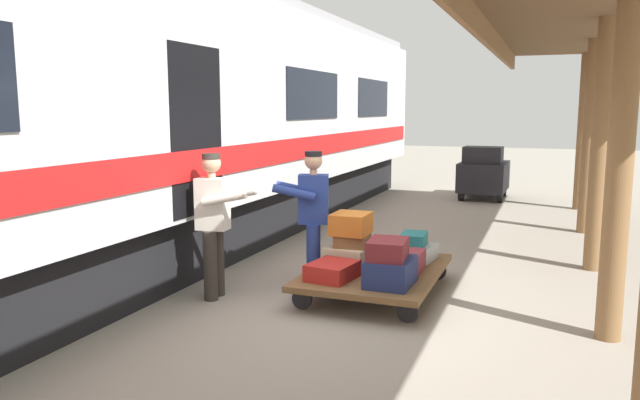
{
  "coord_description": "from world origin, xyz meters",
  "views": [
    {
      "loc": [
        -1.81,
        6.3,
        2.21
      ],
      "look_at": [
        0.72,
        -0.32,
        1.15
      ],
      "focal_mm": 34.32,
      "sensor_mm": 36.0,
      "label": 1
    }
  ],
  "objects": [
    {
      "name": "ground_plane",
      "position": [
        0.0,
        0.0,
        0.0
      ],
      "size": [
        60.0,
        60.0,
        0.0
      ],
      "primitive_type": "plane",
      "color": "gray"
    },
    {
      "name": "train_car",
      "position": [
        3.66,
        0.0,
        2.06
      ],
      "size": [
        3.02,
        21.69,
        4.0
      ],
      "color": "silver",
      "rests_on": "ground_plane"
    },
    {
      "name": "luggage_cart",
      "position": [
        0.12,
        -0.62,
        0.26
      ],
      "size": [
        1.49,
        2.16,
        0.3
      ],
      "color": "brown",
      "rests_on": "ground_plane"
    },
    {
      "name": "suitcase_burgundy_valise",
      "position": [
        -0.22,
        -0.62,
        0.42
      ],
      "size": [
        0.44,
        0.57,
        0.24
      ],
      "primitive_type": "cube",
      "rotation": [
        0.0,
        0.0,
        0.0
      ],
      "color": "maroon",
      "rests_on": "luggage_cart"
    },
    {
      "name": "suitcase_red_plastic",
      "position": [
        0.45,
        -0.03,
        0.4
      ],
      "size": [
        0.54,
        0.62,
        0.19
      ],
      "primitive_type": "cube",
      "rotation": [
        0.0,
        0.0,
        -0.14
      ],
      "color": "#AD231E",
      "rests_on": "luggage_cart"
    },
    {
      "name": "suitcase_slate_roller",
      "position": [
        0.45,
        -1.22,
        0.4
      ],
      "size": [
        0.46,
        0.5,
        0.19
      ],
      "primitive_type": "cube",
      "rotation": [
        0.0,
        0.0,
        -0.13
      ],
      "color": "#4C515B",
      "rests_on": "luggage_cart"
    },
    {
      "name": "suitcase_cream_canvas",
      "position": [
        0.45,
        -0.62,
        0.43
      ],
      "size": [
        0.56,
        0.54,
        0.25
      ],
      "primitive_type": "cube",
      "rotation": [
        0.0,
        0.0,
        -0.11
      ],
      "color": "beige",
      "rests_on": "luggage_cart"
    },
    {
      "name": "suitcase_navy_fabric",
      "position": [
        -0.22,
        -0.03,
        0.45
      ],
      "size": [
        0.48,
        0.61,
        0.29
      ],
      "primitive_type": "cube",
      "rotation": [
        0.0,
        0.0,
        -0.02
      ],
      "color": "navy",
      "rests_on": "luggage_cart"
    },
    {
      "name": "suitcase_gray_aluminum",
      "position": [
        -0.22,
        -1.22,
        0.39
      ],
      "size": [
        0.54,
        0.64,
        0.19
      ],
      "primitive_type": "cube",
      "rotation": [
        0.0,
        0.0,
        -0.12
      ],
      "color": "#9EA0A5",
      "rests_on": "luggage_cart"
    },
    {
      "name": "suitcase_brown_leather",
      "position": [
        0.42,
        -0.65,
        0.62
      ],
      "size": [
        0.42,
        0.42,
        0.15
      ],
      "primitive_type": "cube",
      "rotation": [
        0.0,
        0.0,
        0.07
      ],
      "color": "brown",
      "rests_on": "suitcase_cream_canvas"
    },
    {
      "name": "suitcase_maroon_trunk",
      "position": [
        -0.19,
        -0.02,
        0.7
      ],
      "size": [
        0.44,
        0.55,
        0.21
      ],
      "primitive_type": "cube",
      "rotation": [
        0.0,
        0.0,
        0.09
      ],
      "color": "maroon",
      "rests_on": "suitcase_navy_fabric"
    },
    {
      "name": "suitcase_teal_softside",
      "position": [
        -0.21,
        -1.25,
        0.57
      ],
      "size": [
        0.33,
        0.45,
        0.16
      ],
      "primitive_type": "cube",
      "rotation": [
        0.0,
        0.0,
        0.05
      ],
      "color": "#1E666B",
      "rests_on": "suitcase_gray_aluminum"
    },
    {
      "name": "suitcase_orange_carryall",
      "position": [
        0.44,
        -0.67,
        0.83
      ],
      "size": [
        0.43,
        0.48,
        0.26
      ],
      "primitive_type": "cube",
      "rotation": [
        0.0,
        0.0,
        -0.0
      ],
      "color": "#CC6B23",
      "rests_on": "suitcase_brown_leather"
    },
    {
      "name": "porter_in_overalls",
      "position": [
        0.91,
        -0.55,
        0.93
      ],
      "size": [
        0.73,
        0.56,
        1.7
      ],
      "color": "navy",
      "rests_on": "ground_plane"
    },
    {
      "name": "porter_by_door",
      "position": [
        1.82,
        0.22,
        0.93
      ],
      "size": [
        0.69,
        0.47,
        1.7
      ],
      "color": "#332D28",
      "rests_on": "ground_plane"
    },
    {
      "name": "baggage_tug",
      "position": [
        -0.24,
        -9.17,
        0.63
      ],
      "size": [
        1.13,
        1.72,
        1.3
      ],
      "color": "black",
      "rests_on": "ground_plane"
    }
  ]
}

